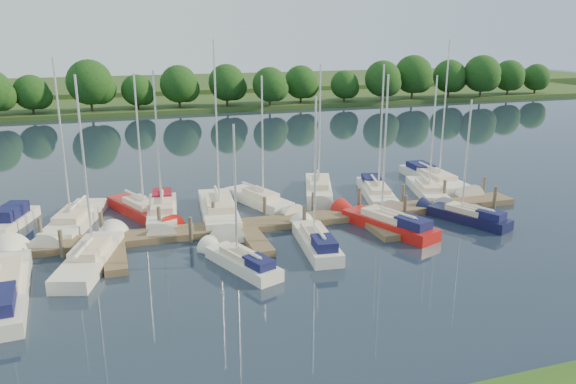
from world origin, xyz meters
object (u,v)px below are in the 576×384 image
object	(u,v)px
dock	(247,230)
motorboat	(11,222)
sailboat_s_2	(241,262)
sailboat_n_5	(219,214)

from	to	relation	value
dock	motorboat	world-z (taller)	motorboat
motorboat	sailboat_s_2	size ratio (longest dim) A/B	0.70
sailboat_s_2	sailboat_n_5	bearing A→B (deg)	65.19
motorboat	sailboat_s_2	bearing A→B (deg)	158.15
dock	sailboat_s_2	world-z (taller)	sailboat_s_2
motorboat	sailboat_s_2	distance (m)	16.70
dock	sailboat_s_2	bearing A→B (deg)	-107.45
dock	motorboat	size ratio (longest dim) A/B	7.10
motorboat	sailboat_n_5	xyz separation A→B (m)	(13.17, -2.37, -0.07)
dock	motorboat	distance (m)	15.36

